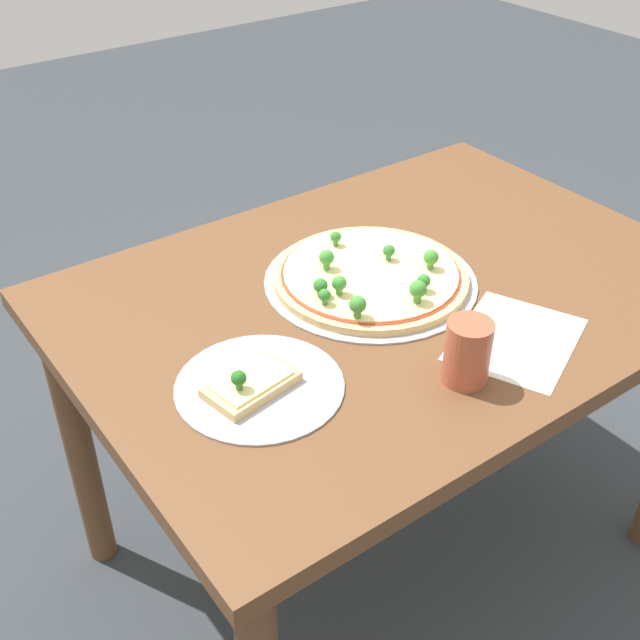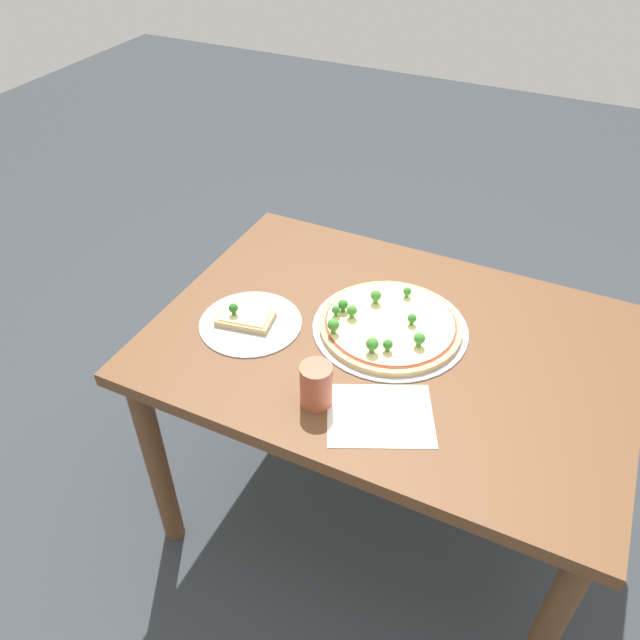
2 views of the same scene
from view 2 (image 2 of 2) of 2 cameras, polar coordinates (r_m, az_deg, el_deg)
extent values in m
plane|color=#33383D|center=(2.10, 5.03, -16.57)|extent=(8.00, 8.00, 0.00)
cube|color=brown|center=(1.57, 6.46, -2.28)|extent=(1.17, 0.83, 0.04)
cylinder|color=brown|center=(1.82, -14.66, -12.66)|extent=(0.06, 0.06, 0.68)
cylinder|color=brown|center=(1.61, 19.94, -25.24)|extent=(0.06, 0.06, 0.68)
cylinder|color=brown|center=(2.22, -3.73, 0.29)|extent=(0.06, 0.06, 0.68)
cylinder|color=brown|center=(2.05, 23.31, -7.78)|extent=(0.06, 0.06, 0.68)
cylinder|color=#A3A3A8|center=(1.59, 6.42, -0.72)|extent=(0.39, 0.39, 0.00)
cylinder|color=#DBB775|center=(1.59, 6.44, -0.47)|extent=(0.36, 0.36, 0.01)
cylinder|color=#B73823|center=(1.58, 6.46, -0.25)|extent=(0.33, 0.33, 0.00)
cylinder|color=#F4DB8E|center=(1.58, 6.47, -0.16)|extent=(0.32, 0.32, 0.00)
sphere|color=#3D8933|center=(1.62, 5.13, 2.26)|extent=(0.03, 0.03, 0.03)
cylinder|color=#488E3A|center=(1.63, 5.10, 1.75)|extent=(0.01, 0.01, 0.01)
sphere|color=#3D8933|center=(1.47, 4.80, -2.18)|extent=(0.03, 0.03, 0.03)
cylinder|color=#488E3A|center=(1.48, 4.76, -2.75)|extent=(0.01, 0.01, 0.01)
sphere|color=#337A2D|center=(1.56, 8.41, 0.17)|extent=(0.02, 0.02, 0.02)
cylinder|color=#3F8136|center=(1.57, 8.36, -0.25)|extent=(0.01, 0.01, 0.01)
sphere|color=#337A2D|center=(1.65, 7.98, 2.62)|extent=(0.02, 0.02, 0.02)
cylinder|color=#3F8136|center=(1.66, 7.94, 2.24)|extent=(0.01, 0.01, 0.01)
sphere|color=#337A2D|center=(1.48, 6.22, -2.22)|extent=(0.02, 0.02, 0.02)
cylinder|color=#3F8136|center=(1.49, 6.18, -2.67)|extent=(0.01, 0.01, 0.01)
sphere|color=#337A2D|center=(1.59, 2.12, 1.45)|extent=(0.03, 0.03, 0.03)
cylinder|color=#3F8136|center=(1.60, 2.11, 0.98)|extent=(0.01, 0.01, 0.01)
sphere|color=#3D8933|center=(1.50, 9.07, -1.66)|extent=(0.03, 0.03, 0.03)
cylinder|color=#488E3A|center=(1.51, 9.00, -2.18)|extent=(0.01, 0.01, 0.01)
sphere|color=#3D8933|center=(1.57, 2.93, 0.89)|extent=(0.03, 0.03, 0.03)
cylinder|color=#488E3A|center=(1.58, 2.91, 0.41)|extent=(0.01, 0.01, 0.01)
sphere|color=#337A2D|center=(1.57, 1.47, 0.95)|extent=(0.02, 0.02, 0.02)
cylinder|color=#3F8136|center=(1.58, 1.47, 0.55)|extent=(0.01, 0.01, 0.01)
sphere|color=#3D8933|center=(1.52, 1.23, -0.43)|extent=(0.03, 0.03, 0.03)
cylinder|color=#488E3A|center=(1.53, 1.22, -0.98)|extent=(0.01, 0.01, 0.01)
cylinder|color=#A3A3A8|center=(1.61, -6.36, -0.28)|extent=(0.26, 0.26, 0.00)
cube|color=#DBB775|center=(1.61, -6.83, 0.14)|extent=(0.15, 0.11, 0.02)
cube|color=#F4DB8E|center=(1.60, -6.86, 0.41)|extent=(0.13, 0.09, 0.00)
sphere|color=#286B23|center=(1.59, -7.93, 1.10)|extent=(0.02, 0.02, 0.02)
cylinder|color=#37742D|center=(1.60, -7.88, 0.66)|extent=(0.01, 0.01, 0.01)
cylinder|color=#AD5138|center=(1.36, -0.36, -5.96)|extent=(0.07, 0.07, 0.11)
cube|color=silver|center=(1.38, 5.51, -8.64)|extent=(0.29, 0.26, 0.00)
camera|label=1|loc=(1.21, -55.15, 12.47)|focal=45.00mm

